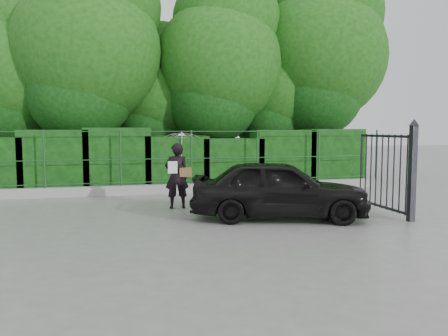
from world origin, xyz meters
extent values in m
plane|color=gray|center=(0.00, 0.00, 0.00)|extent=(80.00, 80.00, 0.00)
cube|color=#9E9E99|center=(0.00, 4.50, 0.15)|extent=(14.00, 0.25, 0.30)
cylinder|color=#1D4923|center=(-4.20, 4.50, 1.20)|extent=(0.06, 0.06, 1.80)
cylinder|color=#1D4923|center=(-1.90, 4.50, 1.20)|extent=(0.06, 0.06, 1.80)
cylinder|color=#1D4923|center=(0.40, 4.50, 1.20)|extent=(0.06, 0.06, 1.80)
cylinder|color=#1D4923|center=(2.70, 4.50, 1.20)|extent=(0.06, 0.06, 1.80)
cylinder|color=#1D4923|center=(5.00, 4.50, 1.20)|extent=(0.06, 0.06, 1.80)
cylinder|color=#1D4923|center=(7.30, 4.50, 1.20)|extent=(0.06, 0.06, 1.80)
cylinder|color=#1D4923|center=(0.00, 4.50, 0.40)|extent=(13.60, 0.03, 0.03)
cylinder|color=#1D4923|center=(0.00, 4.50, 1.15)|extent=(13.60, 0.03, 0.03)
cylinder|color=#1D4923|center=(0.00, 4.50, 2.05)|extent=(13.60, 0.03, 0.03)
cube|color=black|center=(-4.00, 5.50, 1.05)|extent=(2.20, 1.20, 2.10)
cube|color=black|center=(-2.00, 5.50, 1.09)|extent=(2.20, 1.20, 2.17)
cube|color=black|center=(0.00, 5.50, 0.94)|extent=(2.20, 1.20, 1.89)
cube|color=black|center=(2.00, 5.50, 0.89)|extent=(2.20, 1.20, 1.79)
cube|color=black|center=(4.00, 5.50, 1.05)|extent=(2.20, 1.20, 2.10)
cube|color=black|center=(6.00, 5.50, 1.06)|extent=(2.20, 1.20, 2.13)
cylinder|color=black|center=(-5.50, 8.00, 1.88)|extent=(0.36, 0.36, 3.75)
sphere|color=#14470F|center=(-5.50, 8.00, 4.12)|extent=(4.50, 4.50, 4.50)
cylinder|color=black|center=(-3.00, 7.20, 2.25)|extent=(0.36, 0.36, 4.50)
sphere|color=#14470F|center=(-3.00, 7.20, 4.95)|extent=(5.40, 5.40, 5.40)
cylinder|color=black|center=(-0.50, 8.50, 1.62)|extent=(0.36, 0.36, 3.25)
sphere|color=#14470F|center=(-0.50, 8.50, 3.58)|extent=(3.90, 3.90, 3.90)
cylinder|color=black|center=(2.00, 7.50, 2.12)|extent=(0.36, 0.36, 4.25)
sphere|color=#14470F|center=(2.00, 7.50, 4.68)|extent=(5.10, 5.10, 5.10)
cylinder|color=black|center=(4.50, 8.20, 1.75)|extent=(0.36, 0.36, 3.50)
sphere|color=#14470F|center=(4.50, 8.20, 3.85)|extent=(4.20, 4.20, 4.20)
cylinder|color=black|center=(6.50, 7.80, 2.38)|extent=(0.36, 0.36, 4.75)
sphere|color=#14470F|center=(6.50, 7.80, 5.23)|extent=(5.70, 5.70, 5.70)
cube|color=black|center=(4.60, -1.20, 1.10)|extent=(0.14, 0.14, 2.20)
cone|color=black|center=(4.60, -1.20, 2.28)|extent=(0.22, 0.22, 0.16)
cube|color=black|center=(4.60, -0.05, 0.15)|extent=(0.05, 2.00, 0.06)
cube|color=black|center=(4.60, -0.05, 1.95)|extent=(0.05, 2.00, 0.06)
cylinder|color=black|center=(4.60, -1.00, 1.05)|extent=(0.04, 0.04, 1.90)
cylinder|color=black|center=(4.60, -0.75, 1.05)|extent=(0.04, 0.04, 1.90)
cylinder|color=black|center=(4.60, -0.50, 1.05)|extent=(0.04, 0.04, 1.90)
cylinder|color=black|center=(4.60, -0.25, 1.05)|extent=(0.04, 0.04, 1.90)
cylinder|color=black|center=(4.60, 0.00, 1.05)|extent=(0.04, 0.04, 1.90)
cylinder|color=black|center=(4.60, 0.25, 1.05)|extent=(0.04, 0.04, 1.90)
cylinder|color=black|center=(4.60, 0.50, 1.05)|extent=(0.04, 0.04, 1.90)
cylinder|color=black|center=(4.60, 0.75, 1.05)|extent=(0.04, 0.04, 1.90)
cylinder|color=black|center=(4.60, 1.00, 1.05)|extent=(0.04, 0.04, 1.90)
imported|color=black|center=(-0.44, 1.73, 0.88)|extent=(0.64, 0.43, 1.76)
imported|color=silver|center=(-0.29, 1.78, 1.63)|extent=(0.97, 0.98, 0.89)
cube|color=brown|center=(-0.22, 1.65, 0.98)|extent=(0.32, 0.15, 0.24)
cube|color=white|center=(-0.56, 1.61, 1.12)|extent=(0.25, 0.02, 0.32)
imported|color=black|center=(1.76, -0.17, 0.71)|extent=(4.47, 2.75, 1.42)
camera|label=1|loc=(-1.88, -9.87, 2.12)|focal=35.00mm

